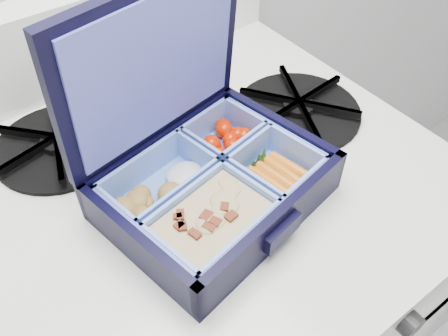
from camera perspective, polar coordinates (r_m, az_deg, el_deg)
stove at (r=0.99m, az=-1.95°, el=-17.68°), size 0.59×0.59×0.89m
bento_box at (r=0.56m, az=-1.11°, el=-2.17°), size 0.28×0.23×0.06m
burner_grate at (r=0.70m, az=8.98°, el=7.44°), size 0.20×0.20×0.03m
burner_grate_rear at (r=0.67m, az=-19.32°, el=2.96°), size 0.21×0.21×0.02m
fork at (r=0.68m, az=-2.97°, el=5.56°), size 0.08×0.17×0.01m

